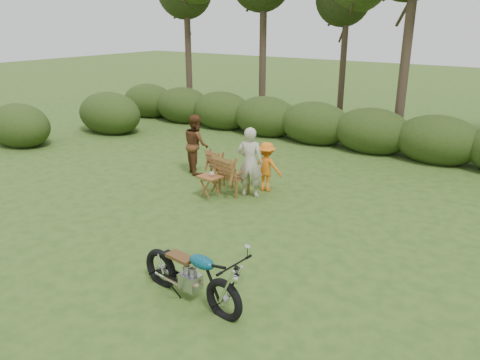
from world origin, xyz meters
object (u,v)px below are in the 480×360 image
Objects in this scene: lawn_chair_left at (223,182)px; child at (266,190)px; lawn_chair_right at (234,193)px; cup at (212,174)px; motorcycle at (191,299)px; adult_b at (197,172)px; adult_a at (250,196)px; side_table at (210,187)px.

lawn_chair_left is 1.25m from child.
cup is at bearing 70.14° from lawn_chair_right.
motorcycle is 1.18× the size of adult_b.
adult_a is (0.67, 0.60, -0.60)m from cup.
adult_b is (-1.09, 0.23, 0.00)m from lawn_chair_left.
motorcycle is 15.99× the size of cup.
cup is 0.10× the size of child.
cup is (-2.37, 3.54, 0.60)m from motorcycle.
lawn_chair_right is 0.59× the size of adult_a.
child is at bearing 55.79° from side_table.
adult_a is (0.42, 0.06, 0.00)m from lawn_chair_right.
cup is at bearing 49.80° from side_table.
side_table is (-2.40, 3.50, 0.27)m from motorcycle.
lawn_chair_left is (-2.84, 4.59, 0.00)m from motorcycle.
child reaches higher than lawn_chair_left.
adult_b is (-1.52, 1.32, -0.27)m from side_table.
motorcycle is 1.13× the size of adult_a.
side_table is 0.99m from adult_a.
lawn_chair_right is 0.61× the size of adult_b.
lawn_chair_right is at bearing 153.90° from lawn_chair_left.
lawn_chair_left is at bearing 127.13° from motorcycle.
adult_b is 1.32× the size of child.
lawn_chair_left is 0.52× the size of adult_a.
adult_a is at bearing 167.92° from lawn_chair_left.
cup is (0.03, 0.04, 0.32)m from side_table.
side_table is at bearing 47.29° from child.
adult_b is at bearing -2.55° from lawn_chair_left.
side_table is (0.43, -1.09, 0.27)m from lawn_chair_left.
adult_b is (-1.56, 1.29, -0.60)m from cup.
lawn_chair_left is at bearing 111.56° from side_table.
side_table reaches higher than motorcycle.
adult_a reaches higher than motorcycle.
cup is at bearing 123.23° from lawn_chair_left.
motorcycle is 2.16× the size of lawn_chair_left.
adult_a is at bearing 41.89° from cup.
child is at bearing 114.07° from motorcycle.
adult_a reaches higher than adult_b.
child reaches higher than side_table.
lawn_chair_left is 1.12m from adult_b.
cup is (-0.25, -0.54, 0.60)m from lawn_chair_right.
child is at bearing -165.33° from lawn_chair_left.
motorcycle is 4.60m from lawn_chair_right.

